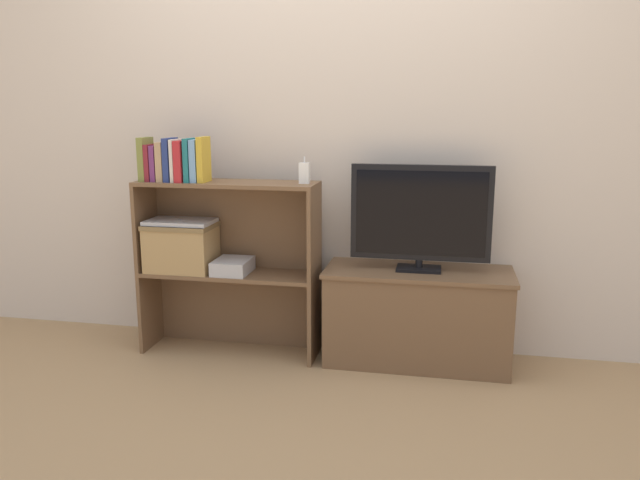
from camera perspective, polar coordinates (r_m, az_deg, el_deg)
ground_plane at (r=3.20m, az=-0.50°, el=-11.63°), size 16.00×16.00×0.00m
wall_back at (r=3.33m, az=0.93°, el=10.61°), size 10.00×0.05×2.40m
tv_stand at (r=3.23m, az=8.87°, el=-6.90°), size 0.93×0.39×0.49m
tv at (r=3.10m, az=9.18°, el=2.26°), size 0.69×0.14×0.53m
bookshelf_lower_tier at (r=3.40m, az=-7.88°, el=-5.27°), size 0.93×0.28×0.44m
bookshelf_upper_tier at (r=3.29m, az=-8.10°, el=2.37°), size 0.93×0.28×0.47m
book_olive at (r=3.34m, az=-15.65°, el=7.14°), size 0.03×0.13×0.22m
book_maroon at (r=3.33m, az=-15.15°, el=6.85°), size 0.02×0.13×0.19m
book_plum at (r=3.31m, az=-14.70°, el=6.81°), size 0.03×0.12×0.18m
book_tan at (r=3.30m, az=-14.12°, el=6.96°), size 0.04×0.13×0.20m
book_navy at (r=3.28m, az=-13.51°, el=7.15°), size 0.03×0.14×0.22m
book_ivory at (r=3.27m, az=-13.00°, el=7.11°), size 0.02×0.13×0.21m
book_crimson at (r=3.25m, az=-12.43°, el=7.06°), size 0.04×0.16×0.21m
book_teal at (r=3.24m, az=-11.79°, el=7.17°), size 0.03×0.13×0.22m
book_skyblue at (r=3.22m, az=-11.21°, el=7.12°), size 0.03×0.12×0.21m
book_mustard at (r=3.21m, az=-10.58°, el=7.25°), size 0.03×0.12×0.23m
baby_monitor at (r=3.10m, az=-1.44°, el=6.14°), size 0.05×0.03×0.13m
storage_basket_left at (r=3.35m, az=-12.55°, el=-0.44°), size 0.35×0.24×0.25m
laptop at (r=3.33m, az=-12.65°, el=1.65°), size 0.34×0.21×0.02m
magazine_stack at (r=3.27m, az=-7.99°, el=-2.38°), size 0.18×0.22×0.07m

